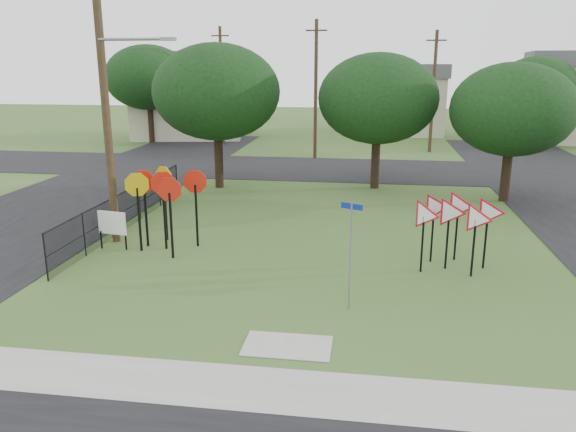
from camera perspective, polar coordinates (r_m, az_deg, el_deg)
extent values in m
plane|color=#325520|center=(15.26, 1.28, -8.87)|extent=(140.00, 140.00, 0.00)
cube|color=#9FA098|center=(11.59, -1.41, -17.24)|extent=(30.00, 1.60, 0.02)
cube|color=#325520|center=(10.61, -2.58, -20.68)|extent=(30.00, 0.80, 0.02)
cube|color=black|center=(28.18, -20.99, 1.44)|extent=(8.00, 50.00, 0.02)
cube|color=black|center=(34.44, 5.41, 4.75)|extent=(60.00, 8.00, 0.02)
cube|color=#9FA098|center=(13.12, -0.05, -13.06)|extent=(2.00, 1.20, 0.02)
cylinder|color=gray|center=(14.51, 6.34, -4.20)|extent=(0.06, 0.06, 2.86)
cube|color=navy|center=(14.12, 6.50, 0.98)|extent=(0.55, 0.25, 0.15)
cube|color=black|center=(19.72, -12.41, -0.20)|extent=(0.07, 0.07, 2.21)
cube|color=black|center=(19.80, -9.27, 0.02)|extent=(0.07, 0.07, 2.21)
cube|color=black|center=(18.73, -11.77, -0.98)|extent=(0.07, 0.07, 2.21)
cube|color=black|center=(19.71, -14.86, -0.37)|extent=(0.07, 0.07, 2.21)
cube|color=black|center=(20.73, -12.32, 0.56)|extent=(0.07, 0.07, 2.21)
cube|color=black|center=(20.19, -14.22, 0.05)|extent=(0.07, 0.07, 2.21)
cube|color=black|center=(17.67, 13.48, -2.81)|extent=(0.06, 0.06, 1.77)
cube|color=black|center=(18.14, 15.86, -2.51)|extent=(0.06, 0.06, 1.77)
cube|color=black|center=(17.69, 18.31, -3.15)|extent=(0.06, 0.06, 1.77)
cube|color=black|center=(18.65, 14.44, -1.92)|extent=(0.06, 0.06, 1.77)
cube|color=black|center=(19.03, 16.71, -1.74)|extent=(0.06, 0.06, 1.77)
cube|color=black|center=(18.52, 19.41, -2.44)|extent=(0.06, 0.06, 1.77)
cube|color=black|center=(20.56, -18.44, -2.31)|extent=(0.05, 0.05, 0.63)
cube|color=black|center=(20.17, -16.15, -2.45)|extent=(0.05, 0.05, 0.63)
cube|color=white|center=(20.19, -17.44, -0.67)|extent=(1.07, 0.20, 0.81)
cylinder|color=#463320|center=(20.45, -18.09, 11.04)|extent=(0.28, 0.28, 10.00)
cylinder|color=gray|center=(19.84, -15.47, 16.93)|extent=(2.40, 0.10, 0.10)
cube|color=gray|center=(19.40, -12.07, 17.18)|extent=(0.50, 0.18, 0.12)
cylinder|color=#463320|center=(38.05, 2.83, 12.60)|extent=(0.24, 0.24, 9.00)
cube|color=#463320|center=(38.07, 2.91, 18.32)|extent=(1.40, 0.10, 0.10)
cylinder|color=#463320|center=(42.10, 14.53, 12.05)|extent=(0.24, 0.24, 8.50)
cube|color=#463320|center=(42.08, 14.86, 16.88)|extent=(1.40, 0.10, 0.10)
cylinder|color=#463320|center=(45.40, -6.76, 12.93)|extent=(0.24, 0.24, 9.00)
cube|color=#463320|center=(45.41, -6.92, 17.73)|extent=(1.40, 0.10, 0.10)
cylinder|color=black|center=(17.94, -23.42, -3.87)|extent=(0.05, 0.05, 1.50)
cylinder|color=black|center=(19.82, -20.01, -1.77)|extent=(0.05, 0.05, 1.50)
cylinder|color=black|center=(21.79, -17.21, -0.04)|extent=(0.05, 0.05, 1.50)
cylinder|color=black|center=(23.81, -14.88, 1.40)|extent=(0.05, 0.05, 1.50)
cylinder|color=black|center=(25.89, -12.91, 2.61)|extent=(0.05, 0.05, 1.50)
cylinder|color=black|center=(27.99, -11.24, 3.64)|extent=(0.05, 0.05, 1.50)
cube|color=black|center=(22.63, -16.12, 2.45)|extent=(0.03, 11.50, 0.03)
cube|color=black|center=(22.79, -15.99, 0.71)|extent=(0.03, 11.50, 0.03)
cube|color=black|center=(22.79, -15.99, 0.71)|extent=(0.01, 11.50, 1.50)
cube|color=#BCB697|center=(50.44, -10.00, 11.32)|extent=(10.08, 8.46, 6.00)
cube|color=#4F4F55|center=(50.34, -10.19, 15.41)|extent=(10.58, 8.88, 1.20)
cube|color=#BCB697|center=(54.01, 10.97, 10.99)|extent=(8.00, 8.00, 5.00)
cube|color=#4F4F55|center=(53.89, 11.14, 14.27)|extent=(8.40, 8.40, 1.20)
cube|color=#BCB697|center=(52.53, 26.85, 10.09)|extent=(7.91, 7.91, 6.00)
cylinder|color=black|center=(29.29, -7.04, 5.44)|extent=(0.44, 0.44, 2.62)
ellipsoid|color=black|center=(28.91, -7.27, 12.40)|extent=(6.40, 6.40, 4.80)
cylinder|color=black|center=(29.27, 8.86, 5.19)|extent=(0.44, 0.44, 2.45)
ellipsoid|color=black|center=(28.88, 9.13, 11.70)|extent=(6.00, 6.00, 4.50)
cylinder|color=black|center=(28.03, 21.24, 3.72)|extent=(0.44, 0.44, 2.27)
ellipsoid|color=black|center=(27.64, 21.86, 10.01)|extent=(5.60, 5.60, 4.20)
cylinder|color=black|center=(47.51, -13.74, 8.96)|extent=(0.44, 0.44, 2.80)
ellipsoid|color=black|center=(47.28, -14.03, 13.51)|extent=(6.80, 6.80, 5.10)
cylinder|color=black|center=(47.72, 23.47, 7.96)|extent=(0.44, 0.44, 2.45)
ellipsoid|color=black|center=(47.49, 23.90, 11.93)|extent=(6.00, 6.00, 4.50)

